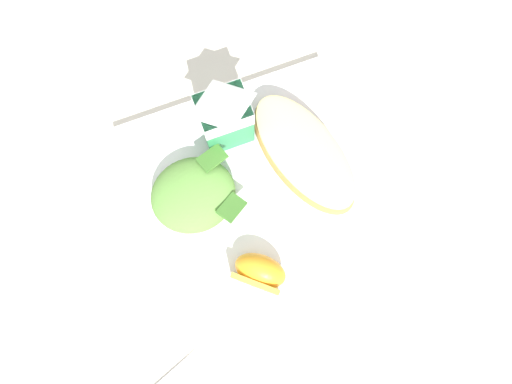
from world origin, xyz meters
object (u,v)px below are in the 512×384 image
Objects in this scene: milk_carton at (224,115)px; metal_fork at (215,339)px; green_salad_pile at (194,195)px; orange_wedge_front at (260,272)px; white_plate at (256,195)px; cheesy_pizza_bread at (304,154)px.

metal_fork is at bearing -112.99° from milk_carton.
green_salad_pile is 1.54× the size of orange_wedge_front.
milk_carton is 1.59× the size of orange_wedge_front.
orange_wedge_front is (0.04, -0.11, -0.00)m from green_salad_pile.
white_plate is 4.06× the size of orange_wedge_front.
cheesy_pizza_bread is at bearing 0.61° from green_salad_pile.
white_plate is 0.11m from milk_carton.
white_plate is at bearing -85.66° from milk_carton.
white_plate is 2.55× the size of milk_carton.
cheesy_pizza_bread is at bearing 48.88° from orange_wedge_front.
metal_fork is at bearing -136.28° from cheesy_pizza_bread.
milk_carton reaches higher than metal_fork.
cheesy_pizza_bread is 0.11m from milk_carton.
milk_carton is 0.60× the size of metal_fork.
cheesy_pizza_bread is 2.69× the size of orange_wedge_front.
green_salad_pile reaches higher than white_plate.
orange_wedge_front is at bearing 35.34° from metal_fork.
cheesy_pizza_bread is (0.07, 0.02, 0.03)m from white_plate.
cheesy_pizza_bread is 1.69× the size of milk_carton.
orange_wedge_front reaches higher than metal_fork.
white_plate is 0.10m from orange_wedge_front.
metal_fork is at bearing -144.66° from orange_wedge_front.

